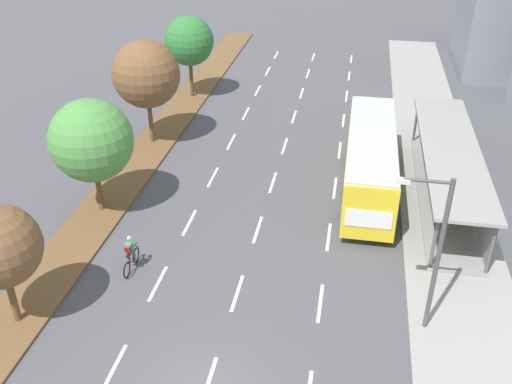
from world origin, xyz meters
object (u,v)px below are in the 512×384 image
(bus, at_px, (370,156))
(median_tree_third, at_px, (146,74))
(bus_shelter, at_px, (453,168))
(median_tree_second, at_px, (91,141))
(streetlight, at_px, (435,247))
(cyclist, at_px, (130,255))
(median_tree_fourth, at_px, (189,41))

(bus, distance_m, median_tree_third, 14.43)
(bus_shelter, relative_size, bus, 1.27)
(median_tree_third, bearing_deg, bus, -15.23)
(bus_shelter, height_order, median_tree_second, median_tree_second)
(bus, bearing_deg, streetlight, -78.41)
(bus, relative_size, cyclist, 6.20)
(bus_shelter, relative_size, median_tree_second, 2.41)
(bus_shelter, xyz_separation_m, median_tree_third, (-18.00, 3.87, 2.69))
(bus_shelter, height_order, cyclist, bus_shelter)
(median_tree_second, bearing_deg, bus, 18.98)
(bus_shelter, bearing_deg, median_tree_second, -165.76)
(bus_shelter, relative_size, median_tree_third, 2.19)
(median_tree_third, bearing_deg, median_tree_fourth, 88.23)
(cyclist, height_order, streetlight, streetlight)
(cyclist, relative_size, median_tree_fourth, 0.30)
(median_tree_second, bearing_deg, median_tree_fourth, 89.73)
(median_tree_third, height_order, streetlight, streetlight)
(cyclist, height_order, median_tree_fourth, median_tree_fourth)
(bus_shelter, bearing_deg, median_tree_fourth, 145.36)
(median_tree_fourth, bearing_deg, streetlight, -55.46)
(bus, xyz_separation_m, median_tree_second, (-13.53, -4.66, 1.93))
(median_tree_second, xyz_separation_m, median_tree_third, (-0.18, 8.39, 0.56))
(cyclist, relative_size, median_tree_third, 0.28)
(bus_shelter, xyz_separation_m, cyclist, (-14.48, -8.94, -1.07))
(cyclist, bearing_deg, median_tree_third, 105.35)
(cyclist, bearing_deg, median_tree_second, 127.05)
(bus, distance_m, cyclist, 13.71)
(cyclist, bearing_deg, bus_shelter, 31.69)
(median_tree_third, distance_m, streetlight, 21.39)
(bus_shelter, distance_m, bus, 4.29)
(streetlight, bearing_deg, median_tree_fourth, 124.54)
(median_tree_fourth, bearing_deg, bus_shelter, -34.64)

